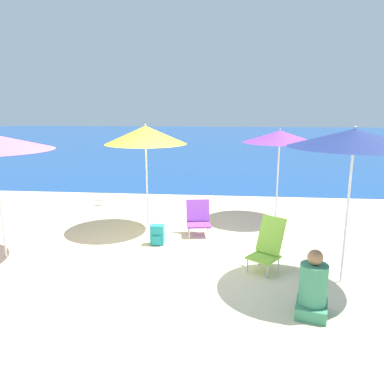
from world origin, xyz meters
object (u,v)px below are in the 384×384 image
object	(u,v)px
beach_umbrella_purple	(280,137)
beach_chair_lime	(268,245)
beach_umbrella_navy	(354,138)
beach_chair_purple	(198,218)
beach_umbrella_yellow	(146,135)
backpack_teal	(157,235)
seagull	(101,200)
person_seated_near	(313,289)

from	to	relation	value
beach_umbrella_purple	beach_chair_lime	distance (m)	3.37
beach_chair_lime	beach_umbrella_navy	bearing A→B (deg)	17.00
beach_chair_purple	beach_umbrella_yellow	bearing A→B (deg)	155.62
beach_umbrella_purple	beach_chair_purple	world-z (taller)	beach_umbrella_purple
backpack_teal	seagull	world-z (taller)	backpack_teal
beach_chair_purple	person_seated_near	distance (m)	3.42
beach_umbrella_purple	backpack_teal	distance (m)	3.65
beach_umbrella_navy	person_seated_near	bearing A→B (deg)	-123.06
beach_umbrella_yellow	beach_umbrella_purple	distance (m)	3.06
beach_umbrella_navy	seagull	distance (m)	6.84
beach_umbrella_yellow	backpack_teal	world-z (taller)	beach_umbrella_yellow
beach_umbrella_yellow	seagull	bearing A→B (deg)	133.74
seagull	beach_chair_purple	bearing A→B (deg)	-36.22
beach_umbrella_navy	beach_chair_lime	size ratio (longest dim) A/B	2.72
beach_umbrella_yellow	beach_umbrella_navy	bearing A→B (deg)	-33.49
beach_umbrella_yellow	beach_umbrella_purple	bearing A→B (deg)	19.80
beach_chair_lime	seagull	world-z (taller)	beach_chair_lime
person_seated_near	beach_chair_purple	bearing A→B (deg)	133.82
beach_chair_lime	beach_umbrella_yellow	bearing A→B (deg)	176.06
backpack_teal	beach_umbrella_purple	bearing A→B (deg)	39.35
beach_chair_lime	beach_chair_purple	bearing A→B (deg)	162.70
beach_chair_lime	beach_chair_purple	world-z (taller)	beach_chair_lime
backpack_teal	beach_chair_purple	bearing A→B (deg)	43.39
beach_umbrella_yellow	beach_chair_purple	xyz separation A→B (m)	(1.13, -0.31, -1.66)
seagull	beach_umbrella_purple	bearing A→B (deg)	-8.87
person_seated_near	seagull	bearing A→B (deg)	146.01
backpack_teal	beach_umbrella_navy	bearing A→B (deg)	-22.92
beach_umbrella_purple	seagull	size ratio (longest dim) A/B	7.83
beach_umbrella_navy	beach_umbrella_purple	size ratio (longest dim) A/B	1.11
beach_chair_purple	beach_chair_lime	bearing A→B (deg)	-61.69
beach_umbrella_navy	beach_chair_purple	bearing A→B (deg)	139.58
beach_chair_purple	seagull	world-z (taller)	beach_chair_purple
backpack_teal	seagull	size ratio (longest dim) A/B	1.44
beach_chair_lime	seagull	size ratio (longest dim) A/B	3.19
beach_umbrella_navy	beach_chair_purple	xyz separation A→B (m)	(-2.33, 1.99, -1.81)
beach_umbrella_purple	backpack_teal	xyz separation A→B (m)	(-2.48, -2.03, -1.74)
person_seated_near	backpack_teal	size ratio (longest dim) A/B	2.27
seagull	beach_chair_lime	bearing A→B (deg)	-42.23
beach_umbrella_yellow	person_seated_near	size ratio (longest dim) A/B	2.56
person_seated_near	seagull	size ratio (longest dim) A/B	3.26
beach_umbrella_yellow	beach_chair_purple	size ratio (longest dim) A/B	3.23
beach_umbrella_yellow	beach_umbrella_purple	xyz separation A→B (m)	(2.88, 1.04, -0.09)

